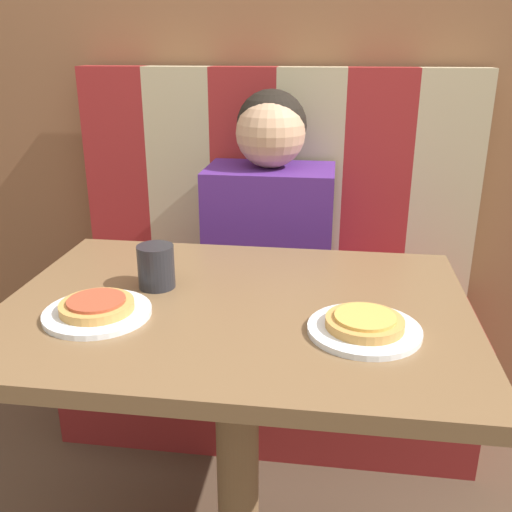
# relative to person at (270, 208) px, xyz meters

# --- Properties ---
(wall_back) EXTENTS (7.00, 0.05, 2.60)m
(wall_back) POSITION_rel_person_xyz_m (0.00, 0.29, 0.53)
(wall_back) COLOR brown
(wall_back) RESTS_ON ground_plane
(booth_seat) EXTENTS (1.33, 0.49, 0.44)m
(booth_seat) POSITION_rel_person_xyz_m (0.00, -0.00, -0.55)
(booth_seat) COLOR maroon
(booth_seat) RESTS_ON ground_plane
(booth_backrest) EXTENTS (1.33, 0.09, 0.74)m
(booth_backrest) POSITION_rel_person_xyz_m (0.00, 0.19, 0.04)
(booth_backrest) COLOR maroon
(booth_backrest) RESTS_ON booth_seat
(dining_table) EXTENTS (0.99, 0.72, 0.74)m
(dining_table) POSITION_rel_person_xyz_m (0.00, -0.64, -0.13)
(dining_table) COLOR brown
(dining_table) RESTS_ON ground_plane
(person) EXTENTS (0.39, 0.26, 0.69)m
(person) POSITION_rel_person_xyz_m (0.00, 0.00, 0.00)
(person) COLOR #4C237A
(person) RESTS_ON booth_seat
(plate_left) EXTENTS (0.22, 0.22, 0.01)m
(plate_left) POSITION_rel_person_xyz_m (-0.27, -0.74, -0.03)
(plate_left) COLOR white
(plate_left) RESTS_ON dining_table
(plate_right) EXTENTS (0.22, 0.22, 0.01)m
(plate_right) POSITION_rel_person_xyz_m (0.27, -0.74, -0.03)
(plate_right) COLOR white
(plate_right) RESTS_ON dining_table
(pizza_left) EXTENTS (0.15, 0.15, 0.02)m
(pizza_left) POSITION_rel_person_xyz_m (-0.27, -0.74, -0.01)
(pizza_left) COLOR #C68E47
(pizza_left) RESTS_ON plate_left
(pizza_right) EXTENTS (0.15, 0.15, 0.02)m
(pizza_right) POSITION_rel_person_xyz_m (0.27, -0.74, -0.01)
(pizza_right) COLOR #C68E47
(pizza_right) RESTS_ON plate_right
(drinking_cup) EXTENTS (0.08, 0.08, 0.10)m
(drinking_cup) POSITION_rel_person_xyz_m (-0.19, -0.58, 0.02)
(drinking_cup) COLOR #232328
(drinking_cup) RESTS_ON dining_table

